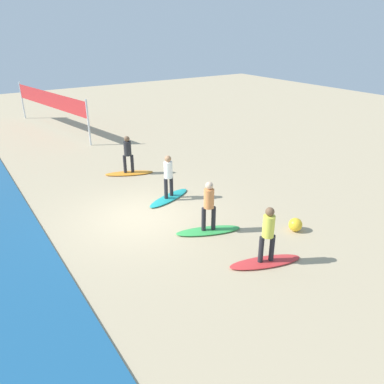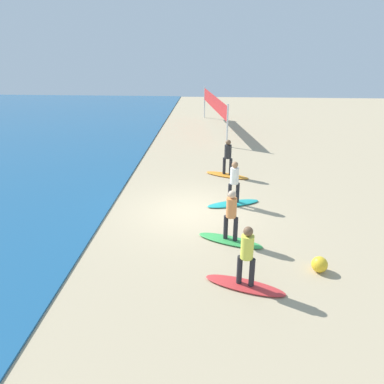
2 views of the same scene
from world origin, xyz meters
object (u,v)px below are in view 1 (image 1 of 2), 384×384
(surfer_red, at_px, (268,231))
(beach_ball, at_px, (295,225))
(surfer_green, at_px, (209,203))
(surfboard_green, at_px, (208,231))
(surfboard_orange, at_px, (129,173))
(surfer_orange, at_px, (128,152))
(volleyball_net, at_px, (50,101))
(surfer_teal, at_px, (168,173))
(surfboard_teal, at_px, (169,198))
(surfboard_red, at_px, (265,262))

(surfer_red, relative_size, beach_ball, 3.73)
(surfer_green, bearing_deg, surfboard_green, 0.00)
(surfboard_orange, xyz_separation_m, surfer_orange, (-0.00, 0.00, 0.99))
(surfboard_green, height_order, volleyball_net, volleyball_net)
(surfboard_orange, height_order, volleyball_net, volleyball_net)
(surfer_teal, bearing_deg, beach_ball, -153.59)
(surfboard_teal, distance_m, beach_ball, 4.85)
(volleyball_net, bearing_deg, surfboard_teal, -176.26)
(volleyball_net, bearing_deg, surfer_orange, -175.90)
(surfboard_red, height_order, surfboard_teal, same)
(surfboard_green, distance_m, surfboard_teal, 2.88)
(surfboard_green, relative_size, volleyball_net, 0.23)
(surfer_teal, relative_size, beach_ball, 3.73)
(surfboard_teal, relative_size, surfboard_orange, 1.00)
(surfer_red, bearing_deg, surfboard_orange, 1.58)
(beach_ball, bearing_deg, surfboard_green, 58.20)
(surfboard_green, xyz_separation_m, surfboard_orange, (6.10, -0.07, 0.00))
(surfboard_green, distance_m, surfer_green, 0.99)
(beach_ball, bearing_deg, surfboard_red, 111.68)
(surfboard_teal, xyz_separation_m, surfer_orange, (3.24, 0.15, 0.99))
(surfboard_green, bearing_deg, surfboard_teal, -73.02)
(surfer_orange, distance_m, volleyball_net, 9.68)
(surfboard_red, distance_m, volleyball_net, 18.13)
(surfer_red, bearing_deg, volleyball_net, 2.93)
(surfboard_red, height_order, surfer_teal, surfer_teal)
(surfer_green, height_order, beach_ball, surfer_green)
(surfer_green, xyz_separation_m, volleyball_net, (15.73, 0.62, 0.75))
(surfer_red, bearing_deg, beach_ball, -68.32)
(surfboard_red, height_order, surfer_green, surfer_green)
(surfer_red, xyz_separation_m, surfer_teal, (5.16, 0.08, 0.00))
(surfboard_orange, bearing_deg, surfboard_green, 112.85)
(surfer_green, xyz_separation_m, surfer_teal, (2.87, -0.22, 0.00))
(surfboard_red, height_order, surfer_red, surfer_red)
(surfboard_red, relative_size, surfboard_green, 1.00)
(surfboard_green, bearing_deg, beach_ball, 169.49)
(surfer_red, bearing_deg, surfer_green, 7.41)
(surfer_teal, bearing_deg, surfboard_orange, 2.65)
(surfer_teal, relative_size, volleyball_net, 0.18)
(volleyball_net, bearing_deg, beach_ball, -170.12)
(surfer_teal, xyz_separation_m, beach_ball, (-4.34, -2.15, -0.82))
(surfboard_teal, relative_size, surfer_teal, 1.28)
(surfboard_green, xyz_separation_m, beach_ball, (-1.47, -2.37, 0.17))
(surfer_red, xyz_separation_m, surfer_orange, (8.40, 0.23, 0.00))
(surfboard_teal, xyz_separation_m, volleyball_net, (12.86, 0.84, 1.74))
(surfer_teal, bearing_deg, surfer_red, -179.09)
(surfer_green, relative_size, surfboard_teal, 0.78)
(surfboard_green, bearing_deg, surfer_orange, -69.33)
(volleyball_net, bearing_deg, surfer_green, -177.73)
(surfboard_orange, xyz_separation_m, beach_ball, (-7.57, -2.30, 0.17))
(surfer_red, xyz_separation_m, beach_ball, (0.82, -2.07, -0.82))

